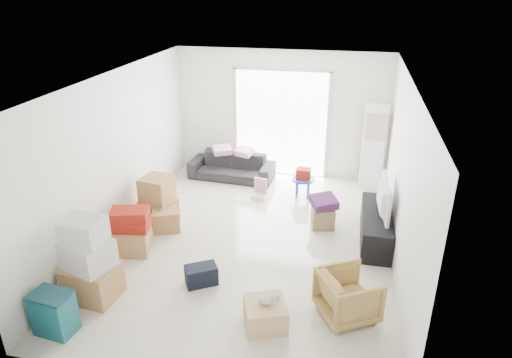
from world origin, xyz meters
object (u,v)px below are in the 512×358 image
(ac_tower, at_px, (373,147))
(television, at_px, (378,209))
(tv_console, at_px, (376,227))
(armchair, at_px, (348,293))
(ottoman, at_px, (323,217))
(wood_crate, at_px, (265,314))
(sofa, at_px, (232,163))
(storage_bins, at_px, (54,313))
(kids_table, at_px, (303,177))

(ac_tower, bearing_deg, television, -88.67)
(ac_tower, distance_m, tv_console, 2.24)
(ac_tower, height_order, tv_console, ac_tower)
(ac_tower, bearing_deg, armchair, -94.85)
(ottoman, xyz_separation_m, wood_crate, (-0.51, -2.66, -0.02))
(television, bearing_deg, sofa, 52.87)
(sofa, bearing_deg, television, -30.09)
(sofa, relative_size, storage_bins, 3.22)
(ac_tower, xyz_separation_m, armchair, (-0.35, -4.14, -0.53))
(sofa, height_order, wood_crate, sofa)
(tv_console, relative_size, ottoman, 4.10)
(tv_console, bearing_deg, kids_table, 133.69)
(armchair, distance_m, wood_crate, 1.09)
(ac_tower, distance_m, storage_bins, 6.47)
(armchair, bearing_deg, kids_table, -13.78)
(sofa, xyz_separation_m, wood_crate, (1.59, -4.38, -0.19))
(ac_tower, distance_m, sofa, 2.98)
(ac_tower, height_order, sofa, ac_tower)
(television, bearing_deg, kids_table, 40.51)
(ac_tower, relative_size, television, 1.76)
(ac_tower, distance_m, ottoman, 2.16)
(kids_table, bearing_deg, ottoman, -67.13)
(tv_console, distance_m, storage_bins, 4.93)
(armchair, bearing_deg, television, -41.06)
(armchair, bearing_deg, ottoman, -17.56)
(television, height_order, sofa, sofa)
(ac_tower, height_order, ottoman, ac_tower)
(sofa, xyz_separation_m, storage_bins, (-0.92, -5.02, -0.07))
(tv_console, height_order, ottoman, tv_console)
(sofa, distance_m, ottoman, 2.72)
(armchair, distance_m, kids_table, 3.54)
(sofa, relative_size, wood_crate, 3.63)
(ac_tower, relative_size, kids_table, 2.98)
(tv_console, xyz_separation_m, armchair, (-0.40, -1.98, 0.09))
(armchair, bearing_deg, sofa, 3.32)
(sofa, relative_size, kids_table, 3.09)
(ottoman, relative_size, kids_table, 0.64)
(sofa, distance_m, kids_table, 1.71)
(kids_table, bearing_deg, tv_console, -46.31)
(wood_crate, bearing_deg, television, 59.53)
(armchair, distance_m, storage_bins, 3.65)
(armchair, relative_size, kids_table, 1.18)
(ac_tower, bearing_deg, sofa, -177.07)
(ac_tower, height_order, wood_crate, ac_tower)
(tv_console, xyz_separation_m, ottoman, (-0.88, 0.28, -0.07))
(armchair, relative_size, wood_crate, 1.39)
(tv_console, bearing_deg, ac_tower, 91.33)
(ac_tower, height_order, television, ac_tower)
(ac_tower, xyz_separation_m, tv_console, (0.05, -2.16, -0.62))
(ottoman, bearing_deg, ac_tower, 66.01)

